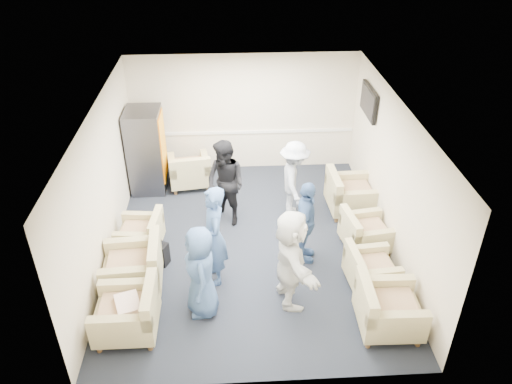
{
  "coord_description": "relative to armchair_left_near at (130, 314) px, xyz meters",
  "views": [
    {
      "loc": [
        -0.32,
        -7.34,
        5.75
      ],
      "look_at": [
        0.11,
        0.2,
        1.02
      ],
      "focal_mm": 35.0,
      "sensor_mm": 36.0,
      "label": 1
    }
  ],
  "objects": [
    {
      "name": "chair_rail",
      "position": [
        1.86,
        4.97,
        0.54
      ],
      "size": [
        4.98,
        0.04,
        0.06
      ],
      "primitive_type": "cube",
      "color": "white",
      "rests_on": "back_wall"
    },
    {
      "name": "armchair_right_far",
      "position": [
        3.89,
        3.02,
        0.01
      ],
      "size": [
        0.95,
        0.95,
        0.73
      ],
      "rotation": [
        0.0,
        0.0,
        1.61
      ],
      "color": "tan",
      "rests_on": "floor"
    },
    {
      "name": "right_wall",
      "position": [
        4.36,
        1.99,
        0.99
      ],
      "size": [
        0.02,
        6.0,
        2.7
      ],
      "primitive_type": "cube",
      "color": "beige",
      "rests_on": "floor"
    },
    {
      "name": "front_wall",
      "position": [
        1.86,
        -1.01,
        0.99
      ],
      "size": [
        5.0,
        0.02,
        2.7
      ],
      "primitive_type": "cube",
      "color": "beige",
      "rests_on": "floor"
    },
    {
      "name": "pillow",
      "position": [
        -0.01,
        0.0,
        0.18
      ],
      "size": [
        0.46,
        0.52,
        0.13
      ],
      "primitive_type": "cube",
      "rotation": [
        0.0,
        0.0,
        -1.24
      ],
      "color": "white",
      "rests_on": "armchair_left_near"
    },
    {
      "name": "tv",
      "position": [
        4.3,
        3.79,
        1.69
      ],
      "size": [
        0.1,
        1.0,
        0.58
      ],
      "color": "black",
      "rests_on": "right_wall"
    },
    {
      "name": "floor",
      "position": [
        1.86,
        1.99,
        -0.36
      ],
      "size": [
        6.0,
        6.0,
        0.0
      ],
      "primitive_type": "plane",
      "color": "black",
      "rests_on": "ground"
    },
    {
      "name": "armchair_left_far",
      "position": [
        -0.1,
        2.01,
        -0.05
      ],
      "size": [
        0.84,
        0.84,
        0.61
      ],
      "rotation": [
        0.0,
        0.0,
        -1.67
      ],
      "color": "tan",
      "rests_on": "floor"
    },
    {
      "name": "left_wall",
      "position": [
        -0.64,
        1.99,
        0.99
      ],
      "size": [
        0.02,
        6.0,
        2.7
      ],
      "primitive_type": "cube",
      "color": "beige",
      "rests_on": "floor"
    },
    {
      "name": "person_mid_left",
      "position": [
        1.23,
        1.1,
        0.53
      ],
      "size": [
        0.51,
        0.7,
        1.78
      ],
      "primitive_type": "imported",
      "rotation": [
        0.0,
        0.0,
        -1.44
      ],
      "color": "#3B5A8E",
      "rests_on": "floor"
    },
    {
      "name": "armchair_left_mid",
      "position": [
        -0.06,
        1.0,
        0.01
      ],
      "size": [
        0.99,
        0.99,
        0.74
      ],
      "rotation": [
        0.0,
        0.0,
        -1.51
      ],
      "color": "tan",
      "rests_on": "floor"
    },
    {
      "name": "vending_machine",
      "position": [
        -0.23,
        4.17,
        0.55
      ],
      "size": [
        0.74,
        0.86,
        1.81
      ],
      "color": "#4E4D55",
      "rests_on": "floor"
    },
    {
      "name": "ceiling",
      "position": [
        1.86,
        1.99,
        2.34
      ],
      "size": [
        6.0,
        6.0,
        0.0
      ],
      "primitive_type": "plane",
      "rotation": [
        3.14,
        0.0,
        0.0
      ],
      "color": "white",
      "rests_on": "back_wall"
    },
    {
      "name": "back_wall",
      "position": [
        1.86,
        4.99,
        0.99
      ],
      "size": [
        5.0,
        0.02,
        2.7
      ],
      "primitive_type": "cube",
      "color": "beige",
      "rests_on": "floor"
    },
    {
      "name": "armchair_left_near",
      "position": [
        0.0,
        0.0,
        0.0
      ],
      "size": [
        0.9,
        0.9,
        0.72
      ],
      "rotation": [
        0.0,
        0.0,
        -1.57
      ],
      "color": "tan",
      "rests_on": "floor"
    },
    {
      "name": "armchair_right_midnear",
      "position": [
        3.75,
        0.81,
        -0.05
      ],
      "size": [
        0.83,
        0.83,
        0.61
      ],
      "rotation": [
        0.0,
        0.0,
        1.66
      ],
      "color": "tan",
      "rests_on": "floor"
    },
    {
      "name": "person_back_left",
      "position": [
        1.43,
        2.78,
        0.51
      ],
      "size": [
        1.06,
        1.05,
        1.73
      ],
      "primitive_type": "imported",
      "rotation": [
        0.0,
        0.0,
        -0.74
      ],
      "color": "black",
      "rests_on": "floor"
    },
    {
      "name": "person_front_right",
      "position": [
        2.41,
        0.53,
        0.49
      ],
      "size": [
        0.71,
        1.62,
        1.69
      ],
      "primitive_type": "imported",
      "rotation": [
        0.0,
        0.0,
        1.71
      ],
      "color": "white",
      "rests_on": "floor"
    },
    {
      "name": "armchair_corner",
      "position": [
        0.64,
        4.18,
        -0.01
      ],
      "size": [
        0.99,
        0.99,
        0.69
      ],
      "rotation": [
        0.0,
        0.0,
        3.29
      ],
      "color": "tan",
      "rests_on": "floor"
    },
    {
      "name": "armchair_right_near",
      "position": [
        3.75,
        -0.14,
        0.0
      ],
      "size": [
        0.92,
        0.92,
        0.72
      ],
      "rotation": [
        0.0,
        0.0,
        1.55
      ],
      "color": "tan",
      "rests_on": "floor"
    },
    {
      "name": "person_mid_right",
      "position": [
        2.79,
        1.55,
        0.42
      ],
      "size": [
        0.57,
        0.97,
        1.56
      ],
      "primitive_type": "imported",
      "rotation": [
        0.0,
        0.0,
        1.35
      ],
      "color": "#3B5A8E",
      "rests_on": "floor"
    },
    {
      "name": "person_front_left",
      "position": [
        1.04,
        0.38,
        0.42
      ],
      "size": [
        0.59,
        0.82,
        1.56
      ],
      "primitive_type": "imported",
      "rotation": [
        0.0,
        0.0,
        -1.44
      ],
      "color": "#3B5A8E",
      "rests_on": "floor"
    },
    {
      "name": "backpack",
      "position": [
        0.25,
        1.56,
        -0.1
      ],
      "size": [
        0.35,
        0.31,
        0.5
      ],
      "rotation": [
        0.0,
        0.0,
        -0.42
      ],
      "color": "black",
      "rests_on": "floor"
    },
    {
      "name": "person_back_right",
      "position": [
        2.76,
        2.97,
        0.44
      ],
      "size": [
        0.6,
        1.03,
        1.59
      ],
      "primitive_type": "imported",
      "rotation": [
        0.0,
        0.0,
        1.56
      ],
      "color": "silver",
      "rests_on": "floor"
    },
    {
      "name": "armchair_right_midfar",
      "position": [
        3.9,
        1.78,
        -0.04
      ],
      "size": [
        0.91,
        0.91,
        0.64
      ],
      "rotation": [
        0.0,
        0.0,
        1.73
      ],
      "color": "tan",
      "rests_on": "floor"
    }
  ]
}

